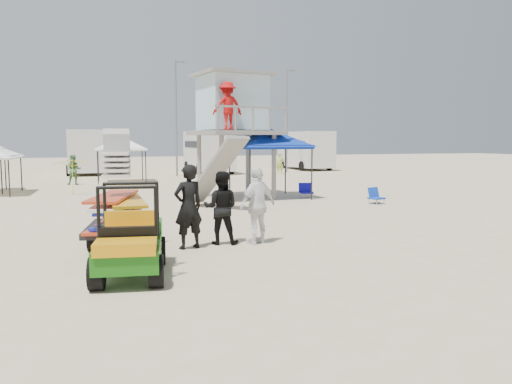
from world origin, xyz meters
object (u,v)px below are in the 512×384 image
object	(u,v)px
utility_cart	(129,235)
surf_trailer	(120,207)
man_left	(188,207)
canopy_blue	(269,132)
lifeguard_tower	(232,107)

from	to	relation	value
utility_cart	surf_trailer	size ratio (longest dim) A/B	0.85
man_left	canopy_blue	world-z (taller)	canopy_blue
surf_trailer	lifeguard_tower	size ratio (longest dim) A/B	0.53
man_left	lifeguard_tower	size ratio (longest dim) A/B	0.37
surf_trailer	canopy_blue	bearing A→B (deg)	51.53
utility_cart	surf_trailer	distance (m)	2.34
utility_cart	lifeguard_tower	size ratio (longest dim) A/B	0.45
utility_cart	lifeguard_tower	distance (m)	13.00
utility_cart	canopy_blue	distance (m)	13.27
surf_trailer	canopy_blue	world-z (taller)	canopy_blue
man_left	lifeguard_tower	distance (m)	10.56
canopy_blue	surf_trailer	bearing A→B (deg)	-128.47
utility_cart	surf_trailer	xyz separation A→B (m)	(0.00, 2.33, 0.21)
man_left	utility_cart	bearing A→B (deg)	37.09
surf_trailer	canopy_blue	xyz separation A→B (m)	(6.97, 8.77, 1.88)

